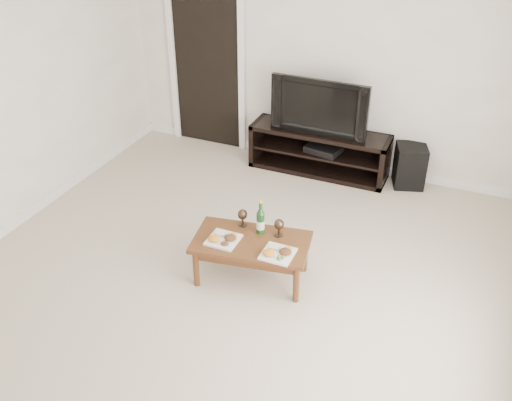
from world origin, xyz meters
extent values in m
plane|color=beige|center=(0.00, 0.00, 0.00)|extent=(5.50, 5.50, 0.00)
cube|color=white|center=(0.00, 2.77, 1.30)|extent=(5.00, 0.04, 2.60)
cube|color=black|center=(-1.55, 2.73, 1.02)|extent=(0.90, 0.02, 2.05)
cube|color=black|center=(0.06, 2.50, 0.28)|extent=(1.67, 0.45, 0.55)
imported|color=black|center=(0.06, 2.50, 0.88)|extent=(1.16, 0.17, 0.67)
cube|color=black|center=(0.12, 2.48, 0.33)|extent=(0.45, 0.37, 0.08)
cube|color=black|center=(1.14, 2.60, 0.25)|extent=(0.42, 0.42, 0.50)
cube|color=#513216|center=(0.13, 0.29, 0.21)|extent=(1.11, 0.72, 0.42)
cube|color=white|center=(-0.10, 0.19, 0.45)|extent=(0.27, 0.27, 0.07)
cube|color=white|center=(0.42, 0.18, 0.45)|extent=(0.27, 0.27, 0.07)
cylinder|color=#103D17|center=(0.15, 0.44, 0.59)|extent=(0.07, 0.07, 0.35)
camera|label=1|loc=(1.79, -3.50, 3.39)|focal=40.00mm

